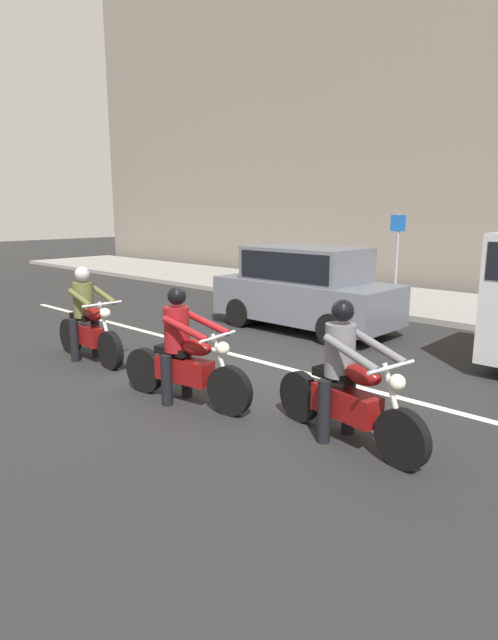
% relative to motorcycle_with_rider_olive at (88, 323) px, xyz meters
% --- Properties ---
extents(ground_plane, '(80.00, 80.00, 0.00)m').
position_rel_motorcycle_with_rider_olive_xyz_m(ground_plane, '(2.52, 1.07, -0.67)').
color(ground_plane, '#242424').
extents(sidewalk_slab, '(40.00, 4.40, 0.14)m').
position_rel_motorcycle_with_rider_olive_xyz_m(sidewalk_slab, '(2.52, 9.07, -0.60)').
color(sidewalk_slab, gray).
rests_on(sidewalk_slab, ground_plane).
extents(lane_marking_stripe, '(18.00, 0.14, 0.01)m').
position_rel_motorcycle_with_rider_olive_xyz_m(lane_marking_stripe, '(3.06, 1.97, -0.66)').
color(lane_marking_stripe, silver).
rests_on(lane_marking_stripe, ground_plane).
extents(motorcycle_with_rider_olive, '(2.05, 0.70, 1.63)m').
position_rel_motorcycle_with_rider_olive_xyz_m(motorcycle_with_rider_olive, '(0.00, 0.00, 0.00)').
color(motorcycle_with_rider_olive, black).
rests_on(motorcycle_with_rider_olive, ground_plane).
extents(motorcycle_with_rider_gray, '(2.14, 0.76, 1.61)m').
position_rel_motorcycle_with_rider_olive_xyz_m(motorcycle_with_rider_gray, '(5.05, 0.25, -0.01)').
color(motorcycle_with_rider_gray, black).
rests_on(motorcycle_with_rider_gray, ground_plane).
extents(motorcycle_with_rider_crimson, '(2.16, 0.74, 1.58)m').
position_rel_motorcycle_with_rider_olive_xyz_m(motorcycle_with_rider_crimson, '(2.78, -0.19, -0.02)').
color(motorcycle_with_rider_crimson, black).
rests_on(motorcycle_with_rider_crimson, ground_plane).
extents(parked_hatchback_slate_gray, '(4.01, 1.76, 1.80)m').
position_rel_motorcycle_with_rider_olive_xyz_m(parked_hatchback_slate_gray, '(1.26, 4.49, 0.27)').
color(parked_hatchback_slate_gray, slate).
rests_on(parked_hatchback_slate_gray, ground_plane).
extents(street_sign_post, '(0.44, 0.08, 2.33)m').
position_rel_motorcycle_with_rider_olive_xyz_m(street_sign_post, '(1.07, 8.88, 0.89)').
color(street_sign_post, gray).
rests_on(street_sign_post, sidewalk_slab).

